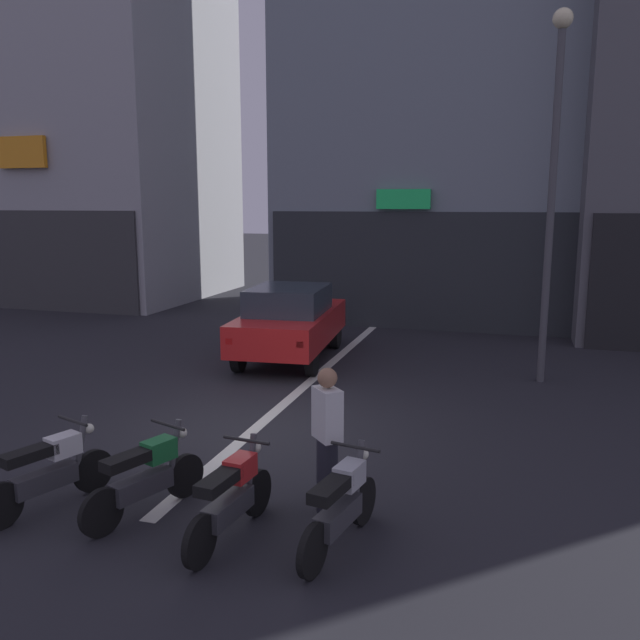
{
  "coord_description": "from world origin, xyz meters",
  "views": [
    {
      "loc": [
        3.69,
        -8.71,
        3.43
      ],
      "look_at": [
        0.47,
        2.0,
        1.4
      ],
      "focal_mm": 36.24,
      "sensor_mm": 36.0,
      "label": 1
    }
  ],
  "objects_px": {
    "car_red_crossing_near": "(290,320)",
    "motorcycle_red_row_centre": "(231,497)",
    "person_by_motorcycles": "(327,439)",
    "motorcycle_white_row_leftmost": "(49,471)",
    "motorcycle_silver_row_right_mid": "(341,505)",
    "motorcycle_green_row_left_mid": "(146,476)",
    "street_lamp": "(554,163)"
  },
  "relations": [
    {
      "from": "motorcycle_red_row_centre",
      "to": "motorcycle_silver_row_right_mid",
      "type": "distance_m",
      "value": 1.13
    },
    {
      "from": "car_red_crossing_near",
      "to": "motorcycle_white_row_leftmost",
      "type": "xyz_separation_m",
      "value": [
        -0.24,
        -7.52,
        -0.43
      ]
    },
    {
      "from": "person_by_motorcycles",
      "to": "motorcycle_green_row_left_mid",
      "type": "bearing_deg",
      "value": -161.28
    },
    {
      "from": "motorcycle_white_row_leftmost",
      "to": "motorcycle_green_row_left_mid",
      "type": "bearing_deg",
      "value": 9.74
    },
    {
      "from": "car_red_crossing_near",
      "to": "street_lamp",
      "type": "xyz_separation_m",
      "value": [
        5.27,
        -0.29,
        3.27
      ]
    },
    {
      "from": "car_red_crossing_near",
      "to": "motorcycle_red_row_centre",
      "type": "relative_size",
      "value": 2.54
    },
    {
      "from": "motorcycle_white_row_leftmost",
      "to": "motorcycle_green_row_left_mid",
      "type": "xyz_separation_m",
      "value": [
        1.12,
        0.19,
        0.0
      ]
    },
    {
      "from": "motorcycle_green_row_left_mid",
      "to": "motorcycle_red_row_centre",
      "type": "xyz_separation_m",
      "value": [
        1.12,
        -0.21,
        0.0
      ]
    },
    {
      "from": "motorcycle_white_row_leftmost",
      "to": "motorcycle_green_row_left_mid",
      "type": "relative_size",
      "value": 1.0
    },
    {
      "from": "motorcycle_red_row_centre",
      "to": "person_by_motorcycles",
      "type": "height_order",
      "value": "person_by_motorcycles"
    },
    {
      "from": "car_red_crossing_near",
      "to": "motorcycle_green_row_left_mid",
      "type": "distance_m",
      "value": 7.39
    },
    {
      "from": "motorcycle_red_row_centre",
      "to": "street_lamp",
      "type": "bearing_deg",
      "value": 65.7
    },
    {
      "from": "motorcycle_red_row_centre",
      "to": "motorcycle_silver_row_right_mid",
      "type": "height_order",
      "value": "same"
    },
    {
      "from": "motorcycle_white_row_leftmost",
      "to": "motorcycle_red_row_centre",
      "type": "distance_m",
      "value": 2.24
    },
    {
      "from": "car_red_crossing_near",
      "to": "person_by_motorcycles",
      "type": "relative_size",
      "value": 2.54
    },
    {
      "from": "motorcycle_red_row_centre",
      "to": "motorcycle_green_row_left_mid",
      "type": "bearing_deg",
      "value": 169.56
    },
    {
      "from": "motorcycle_green_row_left_mid",
      "to": "motorcycle_silver_row_right_mid",
      "type": "xyz_separation_m",
      "value": [
        2.24,
        -0.05,
        0.0
      ]
    },
    {
      "from": "car_red_crossing_near",
      "to": "motorcycle_white_row_leftmost",
      "type": "bearing_deg",
      "value": -91.85
    },
    {
      "from": "car_red_crossing_near",
      "to": "motorcycle_silver_row_right_mid",
      "type": "relative_size",
      "value": 2.56
    },
    {
      "from": "motorcycle_green_row_left_mid",
      "to": "motorcycle_silver_row_right_mid",
      "type": "height_order",
      "value": "same"
    },
    {
      "from": "street_lamp",
      "to": "motorcycle_green_row_left_mid",
      "type": "relative_size",
      "value": 4.28
    },
    {
      "from": "person_by_motorcycles",
      "to": "motorcycle_white_row_leftmost",
      "type": "bearing_deg",
      "value": -164.53
    },
    {
      "from": "motorcycle_white_row_leftmost",
      "to": "motorcycle_silver_row_right_mid",
      "type": "relative_size",
      "value": 0.97
    },
    {
      "from": "motorcycle_silver_row_right_mid",
      "to": "person_by_motorcycles",
      "type": "height_order",
      "value": "person_by_motorcycles"
    },
    {
      "from": "motorcycle_red_row_centre",
      "to": "person_by_motorcycles",
      "type": "distance_m",
      "value": 1.22
    },
    {
      "from": "motorcycle_green_row_left_mid",
      "to": "motorcycle_red_row_centre",
      "type": "distance_m",
      "value": 1.14
    },
    {
      "from": "motorcycle_silver_row_right_mid",
      "to": "street_lamp",
      "type": "bearing_deg",
      "value": 73.17
    },
    {
      "from": "car_red_crossing_near",
      "to": "motorcycle_white_row_leftmost",
      "type": "distance_m",
      "value": 7.54
    },
    {
      "from": "motorcycle_silver_row_right_mid",
      "to": "person_by_motorcycles",
      "type": "distance_m",
      "value": 0.87
    },
    {
      "from": "motorcycle_green_row_left_mid",
      "to": "motorcycle_silver_row_right_mid",
      "type": "bearing_deg",
      "value": -1.39
    },
    {
      "from": "motorcycle_white_row_leftmost",
      "to": "motorcycle_red_row_centre",
      "type": "relative_size",
      "value": 0.96
    },
    {
      "from": "car_red_crossing_near",
      "to": "motorcycle_red_row_centre",
      "type": "bearing_deg",
      "value": -75.13
    }
  ]
}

